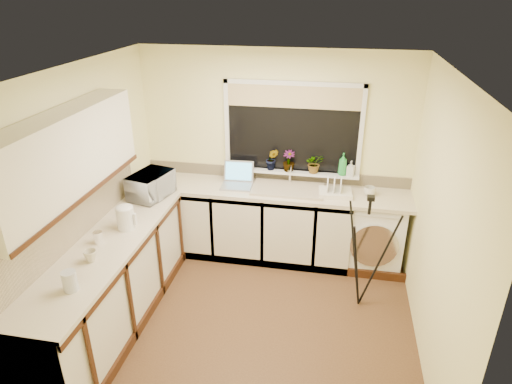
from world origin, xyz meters
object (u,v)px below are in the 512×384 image
object	(u,v)px
microwave	(151,185)
tripod	(364,253)
glass_jug	(70,281)
cup_back	(369,191)
kettle	(125,218)
steel_jar	(98,237)
soap_bottle_clear	(351,168)
plant_b	(272,159)
laptop	(238,179)
plant_c	(289,161)
cup_left	(90,256)
dish_rack	(335,193)
washing_machine	(373,230)
plant_d	(314,163)
soap_bottle_green	(343,164)

from	to	relation	value
microwave	tripod	bearing A→B (deg)	-84.14
glass_jug	cup_back	world-z (taller)	glass_jug
kettle	microwave	xyz separation A→B (m)	(-0.04, 0.73, 0.03)
cup_back	microwave	bearing A→B (deg)	-168.66
steel_jar	soap_bottle_clear	world-z (taller)	soap_bottle_clear
plant_b	laptop	bearing A→B (deg)	-155.14
laptop	microwave	size ratio (longest dim) A/B	0.74
microwave	plant_c	distance (m)	1.61
glass_jug	steel_jar	world-z (taller)	glass_jug
kettle	cup_left	bearing A→B (deg)	-94.64
cup_back	dish_rack	bearing A→B (deg)	-169.88
laptop	microwave	world-z (taller)	microwave
tripod	steel_jar	xyz separation A→B (m)	(-2.44, -0.72, 0.33)
dish_rack	cup_back	xyz separation A→B (m)	(0.38, 0.07, 0.02)
plant_b	cup_left	xyz separation A→B (m)	(-1.26, -2.00, -0.23)
washing_machine	tripod	bearing A→B (deg)	-101.42
plant_d	washing_machine	bearing A→B (deg)	-13.83
steel_jar	cup_back	size ratio (longest dim) A/B	0.88
steel_jar	cup_back	world-z (taller)	steel_jar
steel_jar	soap_bottle_clear	distance (m)	2.83
dish_rack	soap_bottle_clear	world-z (taller)	soap_bottle_clear
cup_back	cup_left	bearing A→B (deg)	-143.14
tripod	cup_left	size ratio (longest dim) A/B	11.25
dish_rack	plant_c	size ratio (longest dim) A/B	1.45
steel_jar	laptop	bearing A→B (deg)	57.87
kettle	soap_bottle_green	size ratio (longest dim) A/B	0.85
cup_left	plant_b	bearing A→B (deg)	57.78
washing_machine	soap_bottle_green	size ratio (longest dim) A/B	3.42
steel_jar	cup_back	distance (m)	2.91
dish_rack	soap_bottle_clear	xyz separation A→B (m)	(0.16, 0.25, 0.21)
glass_jug	tripod	bearing A→B (deg)	31.35
tripod	washing_machine	bearing A→B (deg)	76.58
washing_machine	tripod	size ratio (longest dim) A/B	0.71
tripod	plant_d	size ratio (longest dim) A/B	5.37
washing_machine	glass_jug	distance (m)	3.34
plant_c	soap_bottle_clear	xyz separation A→B (m)	(0.72, -0.01, -0.04)
plant_c	soap_bottle_clear	world-z (taller)	plant_c
laptop	cup_back	bearing A→B (deg)	-3.38
steel_jar	soap_bottle_green	world-z (taller)	soap_bottle_green
plant_b	soap_bottle_clear	distance (m)	0.92
washing_machine	dish_rack	xyz separation A→B (m)	(-0.47, -0.08, 0.48)
plant_b	steel_jar	bearing A→B (deg)	-128.19
dish_rack	glass_jug	bearing A→B (deg)	-137.51
cup_back	plant_d	bearing A→B (deg)	162.94
glass_jug	plant_c	bearing A→B (deg)	59.56
microwave	cup_left	world-z (taller)	microwave
steel_jar	cup_left	bearing A→B (deg)	-73.69
kettle	steel_jar	distance (m)	0.33
kettle	steel_jar	bearing A→B (deg)	-113.86
plant_d	steel_jar	bearing A→B (deg)	-137.21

